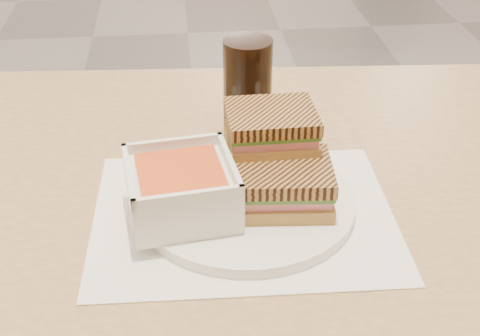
{
  "coord_description": "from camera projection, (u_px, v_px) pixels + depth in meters",
  "views": [
    {
      "loc": [
        -0.06,
        -2.68,
        1.26
      ],
      "look_at": [
        0.01,
        -2.0,
        0.82
      ],
      "focal_mm": 48.47,
      "sensor_mm": 36.0,
      "label": 1
    }
  ],
  "objects": [
    {
      "name": "panini_upper",
      "position": [
        271.0,
        128.0,
        0.85
      ],
      "size": [
        0.12,
        0.1,
        0.05
      ],
      "color": "#B38947",
      "rests_on": "panini_lower"
    },
    {
      "name": "cola_glass",
      "position": [
        248.0,
        90.0,
        0.98
      ],
      "size": [
        0.07,
        0.07,
        0.16
      ],
      "color": "black",
      "rests_on": "main_table"
    },
    {
      "name": "plate",
      "position": [
        246.0,
        202.0,
        0.85
      ],
      "size": [
        0.28,
        0.28,
        0.02
      ],
      "color": "white",
      "rests_on": "tray_liner"
    },
    {
      "name": "main_table",
      "position": [
        312.0,
        227.0,
        1.01
      ],
      "size": [
        1.24,
        0.77,
        0.75
      ],
      "color": "tan",
      "rests_on": "ground"
    },
    {
      "name": "panini_lower",
      "position": [
        282.0,
        184.0,
        0.82
      ],
      "size": [
        0.13,
        0.11,
        0.06
      ],
      "color": "#B38947",
      "rests_on": "plate"
    },
    {
      "name": "tray_liner",
      "position": [
        244.0,
        215.0,
        0.84
      ],
      "size": [
        0.4,
        0.31,
        0.0
      ],
      "color": "white",
      "rests_on": "main_table"
    },
    {
      "name": "soup_bowl",
      "position": [
        181.0,
        190.0,
        0.81
      ],
      "size": [
        0.15,
        0.15,
        0.07
      ],
      "color": "white",
      "rests_on": "plate"
    }
  ]
}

